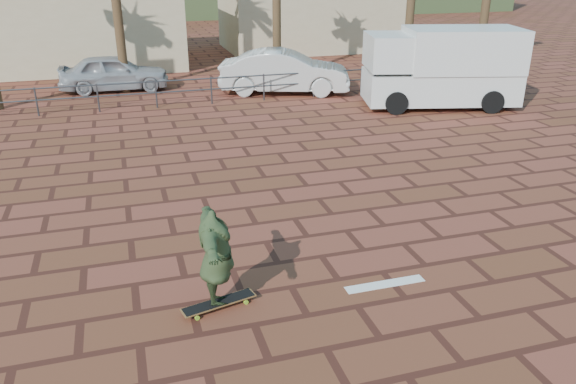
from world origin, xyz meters
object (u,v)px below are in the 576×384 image
(campervan, at_px, (443,66))
(car_white, at_px, (285,72))
(longboard, at_px, (219,303))
(skateboarder, at_px, (216,258))
(car_silver, at_px, (114,73))

(campervan, distance_m, car_white, 6.09)
(longboard, bearing_deg, skateboarder, -148.80)
(skateboarder, distance_m, car_white, 15.02)
(campervan, height_order, car_white, campervan)
(longboard, bearing_deg, campervan, 32.23)
(skateboarder, relative_size, campervan, 0.34)
(campervan, relative_size, car_silver, 1.34)
(car_silver, bearing_deg, skateboarder, -173.56)
(skateboarder, relative_size, car_silver, 0.45)
(campervan, bearing_deg, car_white, 156.30)
(car_white, bearing_deg, skateboarder, 178.78)
(car_silver, distance_m, car_white, 6.93)
(skateboarder, xyz_separation_m, car_white, (5.21, 14.08, -0.06))
(longboard, relative_size, car_silver, 0.29)
(longboard, height_order, campervan, campervan)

